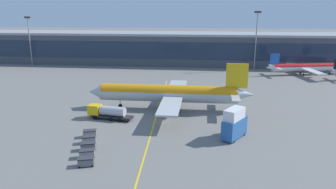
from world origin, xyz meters
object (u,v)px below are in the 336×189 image
(fuel_tanker, at_px, (107,112))
(baggage_cart_4, at_px, (90,133))
(baggage_cart_1, at_px, (87,153))
(commuter_jet_near, at_px, (306,67))
(baggage_cart_2, at_px, (88,146))
(catering_lift, at_px, (234,124))
(baggage_cart_0, at_px, (86,161))
(main_airliner, at_px, (169,93))
(baggage_cart_3, at_px, (89,139))

(fuel_tanker, xyz_separation_m, baggage_cart_4, (-0.38, -11.22, -0.96))
(baggage_cart_1, height_order, commuter_jet_near, commuter_jet_near)
(baggage_cart_2, xyz_separation_m, commuter_jet_near, (60.92, 77.24, 2.22))
(catering_lift, relative_size, baggage_cart_0, 2.39)
(catering_lift, bearing_deg, commuter_jet_near, 63.92)
(main_airliner, bearing_deg, baggage_cart_0, -107.77)
(catering_lift, height_order, baggage_cart_3, catering_lift)
(baggage_cart_4, distance_m, commuter_jet_near, 94.85)
(baggage_cart_1, xyz_separation_m, baggage_cart_2, (-0.91, 3.07, 0.00))
(baggage_cart_4, bearing_deg, baggage_cart_1, -73.53)
(catering_lift, bearing_deg, fuel_tanker, 163.51)
(baggage_cart_2, bearing_deg, main_airliner, 65.17)
(fuel_tanker, bearing_deg, baggage_cart_4, -91.96)
(main_airliner, xyz_separation_m, baggage_cart_3, (-13.21, -23.52, -3.48))
(baggage_cart_4, bearing_deg, catering_lift, 5.24)
(fuel_tanker, bearing_deg, baggage_cart_0, -82.14)
(main_airliner, height_order, baggage_cart_2, main_airliner)
(baggage_cart_2, bearing_deg, baggage_cart_1, -73.53)
(catering_lift, distance_m, baggage_cart_4, 29.45)
(catering_lift, xyz_separation_m, baggage_cart_0, (-25.61, -14.96, -2.28))
(fuel_tanker, xyz_separation_m, commuter_jet_near, (62.35, 59.88, 1.26))
(fuel_tanker, bearing_deg, catering_lift, -16.49)
(main_airliner, relative_size, baggage_cart_1, 14.47)
(fuel_tanker, distance_m, baggage_cart_4, 11.27)
(baggage_cart_4, bearing_deg, commuter_jet_near, 48.58)
(baggage_cart_1, bearing_deg, baggage_cart_3, 106.47)
(main_airliner, height_order, commuter_jet_near, main_airliner)
(baggage_cart_1, relative_size, baggage_cart_2, 1.00)
(baggage_cart_4, xyz_separation_m, commuter_jet_near, (62.73, 71.10, 2.22))
(baggage_cart_1, height_order, baggage_cart_2, same)
(fuel_tanker, height_order, baggage_cart_1, fuel_tanker)
(baggage_cart_2, xyz_separation_m, baggage_cart_4, (-1.81, 6.14, 0.00))
(baggage_cart_1, xyz_separation_m, commuter_jet_near, (60.01, 80.31, 2.22))
(catering_lift, distance_m, commuter_jet_near, 76.18)
(catering_lift, height_order, baggage_cart_4, catering_lift)
(baggage_cart_3, relative_size, baggage_cart_4, 1.00)
(commuter_jet_near, bearing_deg, baggage_cart_1, -126.77)
(fuel_tanker, distance_m, baggage_cart_3, 14.34)
(baggage_cart_2, relative_size, commuter_jet_near, 0.09)
(catering_lift, relative_size, baggage_cart_3, 2.39)
(baggage_cart_2, height_order, baggage_cart_4, same)
(baggage_cart_3, distance_m, commuter_jet_near, 96.58)
(fuel_tanker, relative_size, baggage_cart_2, 3.72)
(main_airliner, relative_size, baggage_cart_3, 14.47)
(baggage_cart_0, height_order, baggage_cart_4, same)
(commuter_jet_near, bearing_deg, baggage_cart_4, -131.42)
(baggage_cart_0, bearing_deg, catering_lift, 30.28)
(baggage_cart_1, xyz_separation_m, baggage_cart_4, (-2.72, 9.21, 0.00))
(catering_lift, bearing_deg, baggage_cart_2, -162.17)
(baggage_cart_0, xyz_separation_m, commuter_jet_near, (59.10, 83.38, 2.22))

